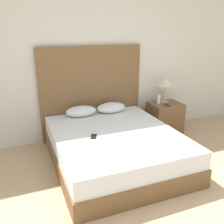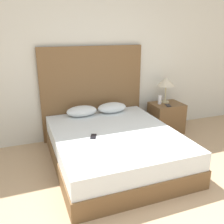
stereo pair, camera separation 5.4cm
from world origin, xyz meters
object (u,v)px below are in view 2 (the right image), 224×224
(phone_on_bed, at_px, (93,136))
(nightstand, at_px, (166,118))
(phone_on_nightstand, at_px, (168,105))
(table_lamp, at_px, (166,82))
(bed, at_px, (114,147))

(phone_on_bed, distance_m, nightstand, 1.78)
(phone_on_bed, relative_size, phone_on_nightstand, 1.01)
(nightstand, xyz_separation_m, phone_on_nightstand, (-0.05, -0.11, 0.27))
(nightstand, relative_size, phone_on_nightstand, 3.35)
(phone_on_bed, bearing_deg, table_lamp, 28.06)
(phone_on_bed, xyz_separation_m, phone_on_nightstand, (1.54, 0.65, 0.07))
(bed, relative_size, phone_on_bed, 11.83)
(bed, bearing_deg, phone_on_bed, -168.83)
(table_lamp, height_order, phone_on_nightstand, table_lamp)
(bed, height_order, nightstand, nightstand)
(table_lamp, relative_size, phone_on_nightstand, 2.75)
(phone_on_bed, bearing_deg, bed, 11.17)
(nightstand, height_order, phone_on_nightstand, phone_on_nightstand)
(nightstand, bearing_deg, bed, -151.14)
(nightstand, bearing_deg, phone_on_bed, -154.35)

